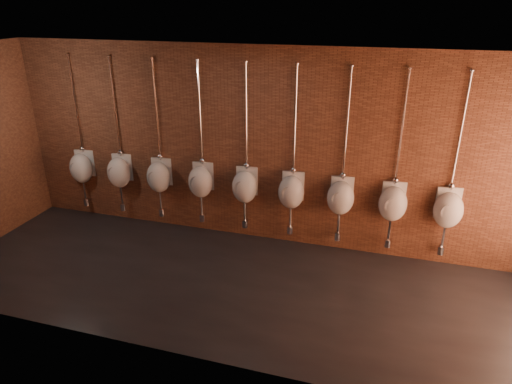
# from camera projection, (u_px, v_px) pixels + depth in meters

# --- Properties ---
(ground) EXTENTS (8.50, 8.50, 0.00)m
(ground) POSITION_uv_depth(u_px,v_px,m) (228.00, 284.00, 6.62)
(ground) COLOR black
(ground) RESTS_ON ground
(room_shell) EXTENTS (8.54, 3.04, 3.22)m
(room_shell) POSITION_uv_depth(u_px,v_px,m) (224.00, 152.00, 5.83)
(room_shell) COLOR black
(room_shell) RESTS_ON ground
(urinal_0) EXTENTS (0.48, 0.43, 2.72)m
(urinal_0) POSITION_uv_depth(u_px,v_px,m) (81.00, 167.00, 8.28)
(urinal_0) COLOR silver
(urinal_0) RESTS_ON ground
(urinal_1) EXTENTS (0.48, 0.43, 2.72)m
(urinal_1) POSITION_uv_depth(u_px,v_px,m) (119.00, 172.00, 8.08)
(urinal_1) COLOR silver
(urinal_1) RESTS_ON ground
(urinal_2) EXTENTS (0.48, 0.43, 2.72)m
(urinal_2) POSITION_uv_depth(u_px,v_px,m) (159.00, 176.00, 7.88)
(urinal_2) COLOR silver
(urinal_2) RESTS_ON ground
(urinal_3) EXTENTS (0.48, 0.43, 2.72)m
(urinal_3) POSITION_uv_depth(u_px,v_px,m) (201.00, 181.00, 7.67)
(urinal_3) COLOR silver
(urinal_3) RESTS_ON ground
(urinal_4) EXTENTS (0.48, 0.43, 2.72)m
(urinal_4) POSITION_uv_depth(u_px,v_px,m) (245.00, 186.00, 7.47)
(urinal_4) COLOR silver
(urinal_4) RESTS_ON ground
(urinal_5) EXTENTS (0.48, 0.43, 2.72)m
(urinal_5) POSITION_uv_depth(u_px,v_px,m) (291.00, 191.00, 7.27)
(urinal_5) COLOR silver
(urinal_5) RESTS_ON ground
(urinal_6) EXTENTS (0.48, 0.43, 2.72)m
(urinal_6) POSITION_uv_depth(u_px,v_px,m) (341.00, 197.00, 7.06)
(urinal_6) COLOR silver
(urinal_6) RESTS_ON ground
(urinal_7) EXTENTS (0.48, 0.43, 2.72)m
(urinal_7) POSITION_uv_depth(u_px,v_px,m) (393.00, 203.00, 6.86)
(urinal_7) COLOR silver
(urinal_7) RESTS_ON ground
(urinal_8) EXTENTS (0.48, 0.43, 2.72)m
(urinal_8) POSITION_uv_depth(u_px,v_px,m) (448.00, 209.00, 6.65)
(urinal_8) COLOR silver
(urinal_8) RESTS_ON ground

